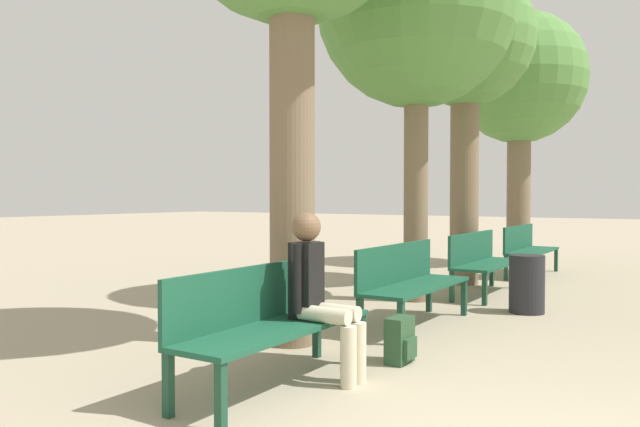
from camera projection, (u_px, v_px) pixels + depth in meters
name	position (u px, v px, depth m)	size (l,w,h in m)	color
bench_row_0	(267.00, 316.00, 4.75)	(0.54, 1.89, 0.91)	#195138
bench_row_1	(408.00, 278.00, 6.96)	(0.54, 1.89, 0.91)	#195138
bench_row_2	(482.00, 258.00, 9.16)	(0.54, 1.89, 0.91)	#195138
bench_row_3	(527.00, 246.00, 11.36)	(0.54, 1.89, 0.91)	#195138
tree_row_1	(417.00, 10.00, 8.51)	(2.73, 2.73, 5.39)	#7A664C
tree_row_2	(465.00, 46.00, 10.17)	(2.25, 2.25, 5.16)	#7A664C
tree_row_3	(520.00, 81.00, 13.02)	(2.73, 2.73, 5.29)	#7A664C
person_seated	(319.00, 290.00, 4.91)	(0.61, 0.35, 1.32)	beige
backpack	(400.00, 341.00, 5.39)	(0.20, 0.29, 0.40)	#284C2D
trash_bin	(527.00, 284.00, 7.71)	(0.43, 0.43, 0.72)	#232328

